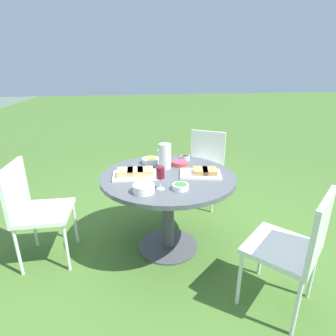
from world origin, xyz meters
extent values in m
plane|color=#446B2B|center=(0.00, 0.00, 0.00)|extent=(40.00, 40.00, 0.00)
cylinder|color=#4C4C51|center=(0.00, 0.00, 0.01)|extent=(0.56, 0.56, 0.02)
cylinder|color=#4C4C51|center=(0.00, 0.00, 0.36)|extent=(0.11, 0.11, 0.68)
cylinder|color=#4C5156|center=(0.00, 0.00, 0.71)|extent=(1.16, 1.16, 0.03)
cube|color=silver|center=(-0.79, -0.60, 0.45)|extent=(0.60, 0.60, 0.04)
cube|color=silver|center=(-0.94, -0.72, 0.68)|extent=(0.29, 0.37, 0.42)
cylinder|color=silver|center=(-0.52, -0.64, 0.22)|extent=(0.03, 0.03, 0.43)
cylinder|color=silver|center=(-0.76, -0.33, 0.22)|extent=(0.03, 0.03, 0.43)
cylinder|color=silver|center=(-0.82, -0.87, 0.22)|extent=(0.03, 0.03, 0.43)
cylinder|color=silver|center=(-1.05, -0.56, 0.22)|extent=(0.03, 0.03, 0.43)
cube|color=silver|center=(0.79, -0.61, 0.45)|extent=(0.60, 0.60, 0.04)
cube|color=silver|center=(0.95, -0.72, 0.68)|extent=(0.29, 0.37, 0.42)
cylinder|color=silver|center=(0.77, -0.34, 0.22)|extent=(0.03, 0.03, 0.43)
cylinder|color=silver|center=(0.53, -0.65, 0.22)|extent=(0.03, 0.03, 0.43)
cylinder|color=silver|center=(1.06, -0.56, 0.22)|extent=(0.03, 0.03, 0.43)
cylinder|color=silver|center=(0.82, -0.87, 0.22)|extent=(0.03, 0.03, 0.43)
cube|color=silver|center=(0.07, 1.04, 0.45)|extent=(0.47, 0.45, 0.04)
cube|color=silver|center=(0.09, 1.24, 0.68)|extent=(0.44, 0.06, 0.42)
cylinder|color=silver|center=(-0.13, 0.87, 0.22)|extent=(0.03, 0.03, 0.43)
cylinder|color=silver|center=(0.25, 0.85, 0.22)|extent=(0.03, 0.03, 0.43)
cylinder|color=silver|center=(-0.11, 1.24, 0.22)|extent=(0.03, 0.03, 0.43)
cylinder|color=silver|center=(0.28, 1.22, 0.22)|extent=(0.03, 0.03, 0.43)
cylinder|color=silver|center=(0.17, -0.01, 0.85)|extent=(0.11, 0.11, 0.23)
cone|color=silver|center=(0.22, -0.01, 0.94)|extent=(0.03, 0.03, 0.03)
cylinder|color=silver|center=(-0.28, 0.12, 0.73)|extent=(0.06, 0.06, 0.01)
cylinder|color=silver|center=(-0.28, 0.12, 0.78)|extent=(0.01, 0.01, 0.08)
cylinder|color=maroon|center=(-0.28, 0.12, 0.86)|extent=(0.06, 0.06, 0.09)
cube|color=white|center=(0.02, 0.28, 0.74)|extent=(0.27, 0.40, 0.02)
cube|color=tan|center=(0.03, 0.36, 0.77)|extent=(0.16, 0.15, 0.04)
cube|color=tan|center=(0.02, 0.28, 0.77)|extent=(0.16, 0.15, 0.04)
cube|color=tan|center=(0.01, 0.19, 0.77)|extent=(0.16, 0.15, 0.04)
cube|color=white|center=(-0.07, -0.27, 0.74)|extent=(0.33, 0.40, 0.02)
cube|color=#B2844C|center=(-0.10, -0.34, 0.77)|extent=(0.18, 0.16, 0.04)
cube|color=#B2844C|center=(-0.07, -0.27, 0.77)|extent=(0.18, 0.16, 0.04)
cylinder|color=white|center=(0.34, 0.10, 0.76)|extent=(0.17, 0.17, 0.05)
cylinder|color=#E0C147|center=(0.34, 0.10, 0.77)|extent=(0.14, 0.14, 0.02)
cylinder|color=white|center=(-0.32, -0.02, 0.75)|extent=(0.12, 0.12, 0.04)
cylinder|color=#387533|center=(-0.32, -0.02, 0.76)|extent=(0.10, 0.10, 0.02)
cylinder|color=silver|center=(0.36, -0.26, 0.75)|extent=(0.09, 0.09, 0.05)
cylinder|color=#2D231E|center=(0.36, -0.26, 0.77)|extent=(0.07, 0.07, 0.02)
cylinder|color=#B74733|center=(0.21, -0.16, 0.75)|extent=(0.15, 0.15, 0.04)
cylinder|color=#D6385B|center=(0.21, -0.16, 0.76)|extent=(0.12, 0.12, 0.02)
cylinder|color=white|center=(-0.31, 0.25, 0.76)|extent=(0.16, 0.16, 0.06)
cylinder|color=silver|center=(-0.31, 0.25, 0.78)|extent=(0.13, 0.13, 0.03)
cylinder|color=silver|center=(0.44, -0.03, 0.78)|extent=(0.07, 0.07, 0.09)
camera|label=1|loc=(-2.05, 0.46, 1.54)|focal=28.00mm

